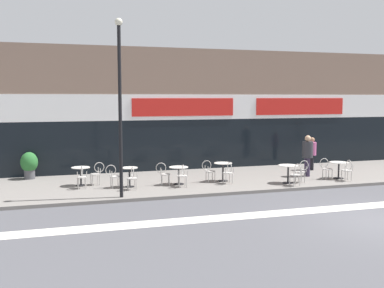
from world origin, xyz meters
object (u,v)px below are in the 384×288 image
bistro_table_3 (223,168)px  cafe_chair_5_side (326,167)px  cafe_chair_2_near (183,174)px  cafe_chair_3_side (209,170)px  bistro_table_1 (129,173)px  bistro_table_5 (339,167)px  cafe_chair_1_side (113,175)px  cafe_chair_4_side (302,170)px  pedestrian_near_end (308,152)px  bistro_table_0 (81,172)px  planter_pot (29,164)px  lamp_post (120,97)px  bistro_table_2 (179,172)px  cafe_chair_1_near (132,177)px  cafe_chair_0_near (82,175)px  cafe_chair_4_near (296,173)px  pedestrian_far_end (312,151)px  bistro_table_4 (288,170)px  cafe_chair_0_side (97,172)px  cafe_chair_2_side (163,172)px  cafe_chair_3_near (229,171)px  cafe_chair_5_near (348,169)px

bistro_table_3 → cafe_chair_5_side: cafe_chair_5_side is taller
cafe_chair_2_near → cafe_chair_3_side: size_ratio=1.00×
bistro_table_1 → cafe_chair_5_side: 8.27m
bistro_table_5 → cafe_chair_1_side: size_ratio=0.87×
cafe_chair_4_side → pedestrian_near_end: (0.99, 1.22, 0.56)m
bistro_table_0 → cafe_chair_1_side: size_ratio=0.82×
planter_pot → lamp_post: bearing=-55.1°
bistro_table_2 → cafe_chair_5_side: size_ratio=0.85×
cafe_chair_1_near → cafe_chair_1_side: same height
bistro_table_0 → cafe_chair_0_near: size_ratio=0.82×
cafe_chair_0_near → lamp_post: 3.71m
cafe_chair_4_near → pedestrian_far_end: size_ratio=0.57×
bistro_table_2 → cafe_chair_4_near: size_ratio=0.85×
bistro_table_4 → cafe_chair_4_near: size_ratio=0.88×
bistro_table_0 → cafe_chair_1_near: bearing=-38.4°
cafe_chair_2_near → cafe_chair_0_side: bearing=69.3°
bistro_table_1 → cafe_chair_2_near: size_ratio=0.85×
bistro_table_1 → lamp_post: lamp_post is taller
bistro_table_0 → cafe_chair_0_near: bearing=-89.6°
cafe_chair_1_side → cafe_chair_3_side: bearing=-5.4°
cafe_chair_1_near → cafe_chair_1_side: 0.88m
cafe_chair_3_side → lamp_post: 5.15m
cafe_chair_3_side → pedestrian_near_end: 4.64m
pedestrian_far_end → bistro_table_1: bearing=-159.7°
bistro_table_2 → cafe_chair_5_side: cafe_chair_5_side is taller
cafe_chair_0_near → cafe_chair_2_side: same height
cafe_chair_4_side → cafe_chair_0_near: bearing=-6.8°
cafe_chair_1_side → cafe_chair_3_near: (4.52, -0.53, 0.00)m
cafe_chair_1_side → cafe_chair_2_side: 1.96m
bistro_table_4 → cafe_chair_5_side: cafe_chair_5_side is taller
cafe_chair_0_side → cafe_chair_4_side: same height
bistro_table_5 → cafe_chair_0_side: bearing=171.1°
cafe_chair_0_near → cafe_chair_1_side: size_ratio=1.00×
cafe_chair_2_near → pedestrian_near_end: size_ratio=0.50×
cafe_chair_5_side → cafe_chair_3_near: bearing=-178.7°
bistro_table_3 → lamp_post: size_ratio=0.13×
cafe_chair_2_near → planter_pot: (-5.77, 3.64, 0.12)m
cafe_chair_1_near → cafe_chair_3_side: (3.27, 0.71, 0.00)m
bistro_table_4 → cafe_chair_5_near: cafe_chair_5_near is taller
cafe_chair_5_near → bistro_table_0: bearing=83.6°
bistro_table_0 → cafe_chair_1_side: (1.17, -0.81, -0.01)m
cafe_chair_0_near → cafe_chair_4_side: 8.77m
cafe_chair_0_near → pedestrian_far_end: (10.77, 1.40, 0.42)m
bistro_table_0 → bistro_table_1: 1.96m
cafe_chair_1_side → cafe_chair_2_near: bearing=-21.0°
pedestrian_far_end → bistro_table_3: bearing=-153.3°
pedestrian_far_end → cafe_chair_0_side: bearing=-165.3°
bistro_table_3 → cafe_chair_5_near: bearing=-16.6°
cafe_chair_5_side → planter_pot: (-12.05, 3.74, 0.12)m
cafe_chair_5_side → bistro_table_0: bearing=175.4°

